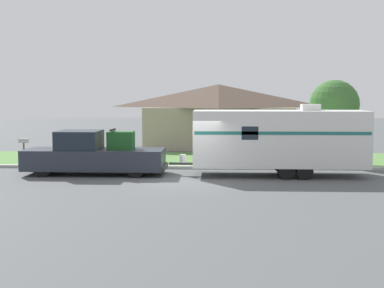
{
  "coord_description": "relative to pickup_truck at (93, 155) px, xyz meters",
  "views": [
    {
      "loc": [
        1.1,
        -22.02,
        3.62
      ],
      "look_at": [
        -0.05,
        1.74,
        1.4
      ],
      "focal_mm": 50.0,
      "sensor_mm": 36.0,
      "label": 1
    }
  ],
  "objects": [
    {
      "name": "curb_strip",
      "position": [
        4.52,
        2.01,
        -0.81
      ],
      "size": [
        80.0,
        0.3,
        0.14
      ],
      "color": "#ADADA8",
      "rests_on": "ground_plane"
    },
    {
      "name": "lawn_strip",
      "position": [
        4.52,
        5.66,
        -0.86
      ],
      "size": [
        80.0,
        7.0,
        0.03
      ],
      "color": "#568442",
      "rests_on": "ground_plane"
    },
    {
      "name": "tree_in_yard",
      "position": [
        11.72,
        4.59,
        2.19
      ],
      "size": [
        2.59,
        2.59,
        4.38
      ],
      "color": "brown",
      "rests_on": "ground_plane"
    },
    {
      "name": "house_across_street",
      "position": [
        5.67,
        13.19,
        1.35
      ],
      "size": [
        10.53,
        6.76,
        4.3
      ],
      "color": "gray",
      "rests_on": "ground_plane"
    },
    {
      "name": "travel_trailer",
      "position": [
        8.34,
        -0.0,
        0.8
      ],
      "size": [
        8.68,
        2.51,
        3.18
      ],
      "color": "black",
      "rests_on": "ground_plane"
    },
    {
      "name": "ground_plane",
      "position": [
        4.52,
        -1.74,
        -0.88
      ],
      "size": [
        120.0,
        120.0,
        0.0
      ],
      "primitive_type": "plane",
      "color": "#515456"
    },
    {
      "name": "pickup_truck",
      "position": [
        0.0,
        0.0,
        0.0
      ],
      "size": [
        6.38,
        2.1,
        2.07
      ],
      "color": "black",
      "rests_on": "ground_plane"
    },
    {
      "name": "mailbox",
      "position": [
        -4.21,
        2.73,
        0.18
      ],
      "size": [
        0.48,
        0.2,
        1.39
      ],
      "color": "brown",
      "rests_on": "ground_plane"
    }
  ]
}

